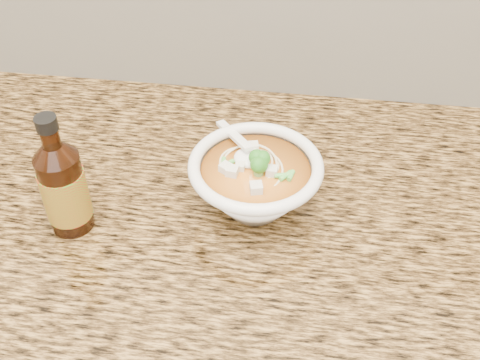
# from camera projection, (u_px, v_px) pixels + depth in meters

# --- Properties ---
(counter_slab) EXTENTS (4.00, 0.68, 0.04)m
(counter_slab) POSITION_uv_depth(u_px,v_px,m) (224.00, 233.00, 0.79)
(counter_slab) COLOR #A2763B
(counter_slab) RESTS_ON cabinet
(soup_bowl) EXTENTS (0.17, 0.18, 0.10)m
(soup_bowl) POSITION_uv_depth(u_px,v_px,m) (255.00, 184.00, 0.78)
(soup_bowl) COLOR white
(soup_bowl) RESTS_ON counter_slab
(hot_sauce_bottle) EXTENTS (0.06, 0.06, 0.17)m
(hot_sauce_bottle) POSITION_uv_depth(u_px,v_px,m) (64.00, 188.00, 0.73)
(hot_sauce_bottle) COLOR #321406
(hot_sauce_bottle) RESTS_ON counter_slab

